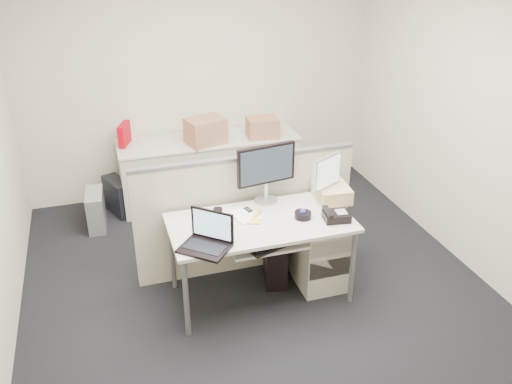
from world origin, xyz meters
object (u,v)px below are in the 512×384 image
object	(u,v)px
laptop	(204,234)
desk_phone	(336,216)
desk	(261,228)
monitor_main	(266,174)

from	to	relation	value
laptop	desk_phone	size ratio (longest dim) A/B	1.72
desk	monitor_main	world-z (taller)	monitor_main
laptop	desk_phone	xyz separation A→B (m)	(1.13, 0.12, -0.10)
desk	laptop	distance (m)	0.63
desk	desk_phone	world-z (taller)	desk_phone
monitor_main	laptop	xyz separation A→B (m)	(-0.68, -0.60, -0.13)
laptop	desk	bearing A→B (deg)	69.20
monitor_main	desk_phone	world-z (taller)	monitor_main
desk	monitor_main	distance (m)	0.48
desk	laptop	bearing A→B (deg)	-152.15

